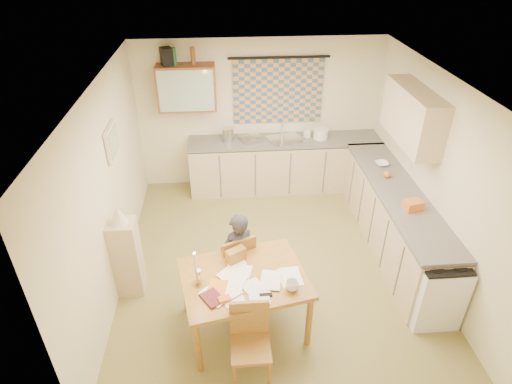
{
  "coord_description": "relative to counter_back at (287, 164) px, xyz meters",
  "views": [
    {
      "loc": [
        -0.61,
        -4.46,
        3.93
      ],
      "look_at": [
        -0.23,
        0.2,
        1.01
      ],
      "focal_mm": 30.0,
      "sensor_mm": 36.0,
      "label": 1
    }
  ],
  "objects": [
    {
      "name": "floor",
      "position": [
        -0.46,
        -1.95,
        -0.46
      ],
      "size": [
        4.0,
        4.5,
        0.02
      ],
      "primitive_type": "cube",
      "color": "olive",
      "rests_on": "ground"
    },
    {
      "name": "ceiling",
      "position": [
        -0.46,
        -1.95,
        2.06
      ],
      "size": [
        4.0,
        4.5,
        0.02
      ],
      "primitive_type": "cube",
      "color": "white",
      "rests_on": "floor"
    },
    {
      "name": "wall_back",
      "position": [
        -0.46,
        0.31,
        0.8
      ],
      "size": [
        4.0,
        0.02,
        2.5
      ],
      "primitive_type": "cube",
      "color": "beige",
      "rests_on": "floor"
    },
    {
      "name": "wall_front",
      "position": [
        -0.46,
        -4.21,
        0.8
      ],
      "size": [
        4.0,
        0.02,
        2.5
      ],
      "primitive_type": "cube",
      "color": "beige",
      "rests_on": "floor"
    },
    {
      "name": "wall_left",
      "position": [
        -2.47,
        -1.95,
        0.8
      ],
      "size": [
        0.02,
        4.5,
        2.5
      ],
      "primitive_type": "cube",
      "color": "beige",
      "rests_on": "floor"
    },
    {
      "name": "wall_right",
      "position": [
        1.55,
        -1.95,
        0.8
      ],
      "size": [
        0.02,
        4.5,
        2.5
      ],
      "primitive_type": "cube",
      "color": "beige",
      "rests_on": "floor"
    },
    {
      "name": "window_blind",
      "position": [
        -0.16,
        0.27,
        1.2
      ],
      "size": [
        1.45,
        0.03,
        1.05
      ],
      "primitive_type": "cube",
      "color": "#395578",
      "rests_on": "wall_back"
    },
    {
      "name": "curtain_rod",
      "position": [
        -0.16,
        0.25,
        1.75
      ],
      "size": [
        1.6,
        0.04,
        0.04
      ],
      "primitive_type": "cylinder",
      "rotation": [
        0.0,
        1.57,
        0.0
      ],
      "color": "black",
      "rests_on": "wall_back"
    },
    {
      "name": "wall_cabinet",
      "position": [
        -1.61,
        0.13,
        1.35
      ],
      "size": [
        0.9,
        0.34,
        0.7
      ],
      "primitive_type": "cube",
      "color": "brown",
      "rests_on": "wall_back"
    },
    {
      "name": "wall_cabinet_glass",
      "position": [
        -1.61,
        -0.04,
        1.35
      ],
      "size": [
        0.84,
        0.02,
        0.64
      ],
      "primitive_type": "cube",
      "color": "#99B2A5",
      "rests_on": "wall_back"
    },
    {
      "name": "upper_cabinet_right",
      "position": [
        1.37,
        -1.4,
        1.4
      ],
      "size": [
        0.34,
        1.3,
        0.7
      ],
      "primitive_type": "cube",
      "color": "tan",
      "rests_on": "wall_right"
    },
    {
      "name": "framed_print",
      "position": [
        -2.43,
        -1.55,
        1.25
      ],
      "size": [
        0.04,
        0.5,
        0.4
      ],
      "primitive_type": "cube",
      "color": "beige",
      "rests_on": "wall_left"
    },
    {
      "name": "print_canvas",
      "position": [
        -2.41,
        -1.55,
        1.25
      ],
      "size": [
        0.01,
        0.42,
        0.32
      ],
      "primitive_type": "cube",
      "color": "beige",
      "rests_on": "wall_left"
    },
    {
      "name": "counter_back",
      "position": [
        0.0,
        0.0,
        0.0
      ],
      "size": [
        3.3,
        0.62,
        0.92
      ],
      "color": "tan",
      "rests_on": "floor"
    },
    {
      "name": "counter_right",
      "position": [
        1.24,
        -1.72,
        -0.0
      ],
      "size": [
        0.62,
        2.95,
        0.92
      ],
      "color": "tan",
      "rests_on": "floor"
    },
    {
      "name": "stove",
      "position": [
        1.24,
        -3.04,
        -0.03
      ],
      "size": [
        0.55,
        0.55,
        0.85
      ],
      "color": "white",
      "rests_on": "floor"
    },
    {
      "name": "sink",
      "position": [
        -0.05,
        0.0,
        0.43
      ],
      "size": [
        0.65,
        0.58,
        0.1
      ],
      "primitive_type": "cube",
      "rotation": [
        0.0,
        0.0,
        0.26
      ],
      "color": "silver",
      "rests_on": "counter_back"
    },
    {
      "name": "tap",
      "position": [
        -0.09,
        0.18,
        0.61
      ],
      "size": [
        0.04,
        0.04,
        0.28
      ],
      "primitive_type": "cylinder",
      "rotation": [
        0.0,
        0.0,
        -0.43
      ],
      "color": "silver",
      "rests_on": "counter_back"
    },
    {
      "name": "dish_rack",
      "position": [
        -0.62,
        0.0,
        0.5
      ],
      "size": [
        0.44,
        0.42,
        0.06
      ],
      "primitive_type": "cube",
      "rotation": [
        0.0,
        0.0,
        0.43
      ],
      "color": "silver",
      "rests_on": "counter_back"
    },
    {
      "name": "kettle",
      "position": [
        -1.0,
        0.0,
        0.59
      ],
      "size": [
        0.24,
        0.24,
        0.24
      ],
      "primitive_type": "cylinder",
      "rotation": [
        0.0,
        0.0,
        0.4
      ],
      "color": "silver",
      "rests_on": "counter_back"
    },
    {
      "name": "mixing_bowl",
      "position": [
        0.54,
        0.0,
        0.55
      ],
      "size": [
        0.29,
        0.29,
        0.16
      ],
      "primitive_type": "cylinder",
      "rotation": [
        0.0,
        0.0,
        -0.23
      ],
      "color": "white",
      "rests_on": "counter_back"
    },
    {
      "name": "soap_bottle",
      "position": [
        0.32,
        0.05,
        0.56
      ],
      "size": [
        0.13,
        0.13,
        0.18
      ],
      "primitive_type": "imported",
      "rotation": [
        0.0,
        0.0,
        0.37
      ],
      "color": "white",
      "rests_on": "counter_back"
    },
    {
      "name": "bowl",
      "position": [
        1.24,
        -1.0,
        0.49
      ],
      "size": [
        0.24,
        0.24,
        0.05
      ],
      "primitive_type": "imported",
      "rotation": [
        0.0,
        0.0,
        0.12
      ],
      "color": "white",
      "rests_on": "counter_right"
    },
    {
      "name": "orange_bag",
      "position": [
        1.24,
        -2.16,
        0.53
      ],
      "size": [
        0.25,
        0.2,
        0.12
      ],
      "primitive_type": "cube",
      "rotation": [
        0.0,
        0.0,
        0.2
      ],
      "color": "orange",
      "rests_on": "counter_right"
    },
    {
      "name": "fruit_orange",
      "position": [
        1.19,
        -1.37,
        0.52
      ],
      "size": [
        0.1,
        0.1,
        0.1
      ],
      "primitive_type": "sphere",
      "color": "orange",
      "rests_on": "counter_right"
    },
    {
      "name": "speaker",
      "position": [
        -1.87,
        0.13,
        1.83
      ],
      "size": [
        0.22,
        0.24,
        0.26
      ],
      "primitive_type": "cube",
      "rotation": [
        0.0,
        0.0,
        0.34
      ],
      "color": "black",
      "rests_on": "wall_cabinet"
    },
    {
      "name": "bottle_green",
      "position": [
        -1.76,
        0.13,
        1.83
      ],
      "size": [
        0.08,
        0.08,
        0.26
      ],
      "primitive_type": "cylinder",
      "rotation": [
        0.0,
        0.0,
        0.17
      ],
      "color": "#195926",
      "rests_on": "wall_cabinet"
    },
    {
      "name": "bottle_brown",
      "position": [
        -1.48,
        0.13,
        1.83
      ],
      "size": [
        0.07,
        0.07,
        0.26
      ],
      "primitive_type": "cylinder",
      "rotation": [
        0.0,
        0.0,
        -0.05
      ],
      "color": "brown",
      "rests_on": "wall_cabinet"
    },
    {
      "name": "dining_table",
      "position": [
        -0.92,
        -3.02,
        -0.07
      ],
      "size": [
        1.48,
        1.24,
        0.75
      ],
      "rotation": [
        0.0,
        0.0,
        0.2
      ],
      "color": "brown",
      "rests_on": "floor"
    },
    {
      "name": "chair_far",
      "position": [
        -1.01,
        -2.45,
        -0.17
      ],
      "size": [
        0.54,
        0.54,
        0.91
      ],
      "rotation": [
        0.0,
        0.0,
        3.52
      ],
      "color": "brown",
      "rests_on": "floor"
    },
    {
      "name": "chair_near",
      "position": [
        -0.9,
        -3.66,
        -0.18
      ],
      "size": [
        0.39,
        0.39,
        0.87
      ],
      "rotation": [
        0.0,
        0.0,
        -0.01
      ],
      "color": "brown",
      "rests_on": "floor"
    },
    {
      "name": "person",
      "position": [
        -0.96,
        -2.5,
        0.14
      ],
      "size": [
        0.64,
        0.6,
        1.19
      ],
      "primitive_type": "imported",
      "rotation": [
        0.0,
        0.0,
        3.55
      ],
      "color": "black",
      "rests_on": "floor"
    },
    {
      "name": "shelf_stand",
      "position": [
        -2.3,
        -2.33,
        0.07
      ],
      "size": [
        0.32,
        0.3,
        1.04
      ],
      "primitive_type": "cube",
      "color": "tan",
      "rests_on": "floor"
    },
    {
      "name": "lampshade",
      "position": [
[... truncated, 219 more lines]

